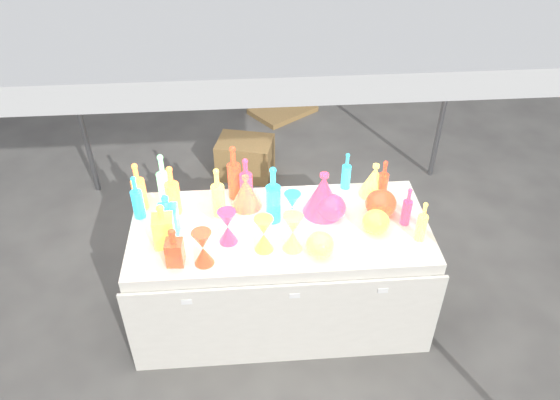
{
  "coord_description": "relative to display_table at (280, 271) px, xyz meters",
  "views": [
    {
      "loc": [
        -0.19,
        -2.49,
        2.89
      ],
      "look_at": [
        0.0,
        0.0,
        0.95
      ],
      "focal_mm": 35.0,
      "sensor_mm": 36.0,
      "label": 1
    }
  ],
  "objects": [
    {
      "name": "bottle_0",
      "position": [
        -0.85,
        0.26,
        0.54
      ],
      "size": [
        0.1,
        0.1,
        0.33
      ],
      "primitive_type": null,
      "rotation": [
        0.0,
        0.0,
        -0.27
      ],
      "color": "#F7174E",
      "rests_on": "display_table"
    },
    {
      "name": "bottle_6",
      "position": [
        -0.64,
        0.19,
        0.55
      ],
      "size": [
        0.1,
        0.1,
        0.34
      ],
      "primitive_type": null,
      "rotation": [
        0.0,
        0.0,
        0.17
      ],
      "color": "#F7174E",
      "rests_on": "display_table"
    },
    {
      "name": "display_table",
      "position": [
        0.0,
        0.0,
        0.0
      ],
      "size": [
        1.84,
        0.83,
        0.75
      ],
      "color": "silver",
      "rests_on": "ground"
    },
    {
      "name": "bottle_9",
      "position": [
        0.67,
        0.24,
        0.52
      ],
      "size": [
        0.07,
        0.07,
        0.28
      ],
      "primitive_type": null,
      "rotation": [
        0.0,
        0.0,
        0.05
      ],
      "color": "orange",
      "rests_on": "display_table"
    },
    {
      "name": "cardboard_box_flat",
      "position": [
        0.24,
        2.78,
        -0.35
      ],
      "size": [
        0.78,
        0.74,
        0.05
      ],
      "primitive_type": "cube",
      "rotation": [
        0.0,
        0.0,
        0.62
      ],
      "color": "#A47D4A",
      "rests_on": "ground"
    },
    {
      "name": "bottle_10",
      "position": [
        0.76,
        -0.02,
        0.51
      ],
      "size": [
        0.06,
        0.06,
        0.26
      ],
      "primitive_type": null,
      "rotation": [
        0.0,
        0.0,
        -0.11
      ],
      "color": "#2134C1",
      "rests_on": "display_table"
    },
    {
      "name": "globe_2",
      "position": [
        0.62,
        0.07,
        0.45
      ],
      "size": [
        0.25,
        0.25,
        0.15
      ],
      "primitive_type": null,
      "rotation": [
        0.0,
        0.0,
        -0.4
      ],
      "color": "orange",
      "rests_on": "display_table"
    },
    {
      "name": "cardboard_box_closed",
      "position": [
        -0.19,
        1.65,
        -0.2
      ],
      "size": [
        0.55,
        0.46,
        0.35
      ],
      "primitive_type": "cube",
      "rotation": [
        0.0,
        0.0,
        -0.25
      ],
      "color": "#A47D4A",
      "rests_on": "ground"
    },
    {
      "name": "decanter_1",
      "position": [
        -0.6,
        -0.26,
        0.5
      ],
      "size": [
        0.1,
        0.1,
        0.24
      ],
      "primitive_type": null,
      "rotation": [
        0.0,
        0.0,
        -0.06
      ],
      "color": "orange",
      "rests_on": "display_table"
    },
    {
      "name": "bottle_7",
      "position": [
        -0.04,
        0.07,
        0.57
      ],
      "size": [
        0.09,
        0.09,
        0.39
      ],
      "primitive_type": null,
      "rotation": [
        0.0,
        0.0,
        0.02
      ],
      "color": "#21951B",
      "rests_on": "display_table"
    },
    {
      "name": "bottle_11",
      "position": [
        0.8,
        -0.17,
        0.51
      ],
      "size": [
        0.06,
        0.06,
        0.27
      ],
      "primitive_type": null,
      "rotation": [
        0.0,
        0.0,
        -0.08
      ],
      "color": "#127574",
      "rests_on": "display_table"
    },
    {
      "name": "hourglass_1",
      "position": [
        -0.31,
        -0.1,
        0.49
      ],
      "size": [
        0.13,
        0.13,
        0.22
      ],
      "primitive_type": null,
      "rotation": [
        0.0,
        0.0,
        0.26
      ],
      "color": "#2134C1",
      "rests_on": "display_table"
    },
    {
      "name": "decanter_0",
      "position": [
        -0.67,
        -0.1,
        0.52
      ],
      "size": [
        0.13,
        0.13,
        0.28
      ],
      "primitive_type": null,
      "rotation": [
        0.0,
        0.0,
        0.09
      ],
      "color": "#F7174E",
      "rests_on": "display_table"
    },
    {
      "name": "bottle_4",
      "position": [
        -0.36,
        0.15,
        0.55
      ],
      "size": [
        0.11,
        0.11,
        0.34
      ],
      "primitive_type": null,
      "rotation": [
        0.0,
        0.0,
        0.41
      ],
      "color": "#127574",
      "rests_on": "display_table"
    },
    {
      "name": "lampshade_2",
      "position": [
        0.27,
        0.12,
        0.52
      ],
      "size": [
        0.25,
        0.25,
        0.29
      ],
      "primitive_type": null,
      "rotation": [
        0.0,
        0.0,
        0.03
      ],
      "color": "#2134C1",
      "rests_on": "display_table"
    },
    {
      "name": "globe_1",
      "position": [
        0.21,
        -0.25,
        0.44
      ],
      "size": [
        0.2,
        0.2,
        0.13
      ],
      "primitive_type": null,
      "rotation": [
        0.0,
        0.0,
        0.26
      ],
      "color": "#127574",
      "rests_on": "display_table"
    },
    {
      "name": "hourglass_5",
      "position": [
        0.08,
        0.06,
        0.48
      ],
      "size": [
        0.13,
        0.13,
        0.2
      ],
      "primitive_type": null,
      "rotation": [
        0.0,
        0.0,
        -0.41
      ],
      "color": "#21951B",
      "rests_on": "display_table"
    },
    {
      "name": "bottle_3",
      "position": [
        -0.19,
        0.28,
        0.54
      ],
      "size": [
        0.11,
        0.11,
        0.32
      ],
      "primitive_type": null,
      "rotation": [
        0.0,
        0.0,
        -0.36
      ],
      "color": "#2134C1",
      "rests_on": "display_table"
    },
    {
      "name": "bottle_8",
      "position": [
        0.46,
        0.37,
        0.51
      ],
      "size": [
        0.07,
        0.07,
        0.27
      ],
      "primitive_type": null,
      "rotation": [
        0.0,
        0.0,
        -0.27
      ],
      "color": "#21951B",
      "rests_on": "display_table"
    },
    {
      "name": "globe_3",
      "position": [
        0.32,
        0.07,
        0.45
      ],
      "size": [
        0.23,
        0.23,
        0.14
      ],
      "primitive_type": null,
      "rotation": [
        0.0,
        0.0,
        0.34
      ],
      "color": "#2134C1",
      "rests_on": "display_table"
    },
    {
      "name": "ground",
      "position": [
        -0.0,
        0.01,
        -0.37
      ],
      "size": [
        80.0,
        80.0,
        0.0
      ],
      "primitive_type": "plane",
      "color": "slate",
      "rests_on": "ground"
    },
    {
      "name": "lampshade_3",
      "position": [
        0.63,
        0.29,
        0.49
      ],
      "size": [
        0.21,
        0.21,
        0.22
      ],
      "primitive_type": null,
      "rotation": [
        0.0,
        0.0,
        -0.11
      ],
      "color": "#127574",
      "rests_on": "display_table"
    },
    {
      "name": "hourglass_4",
      "position": [
        -0.11,
        -0.18,
        0.49
      ],
      "size": [
        0.14,
        0.14,
        0.22
      ],
      "primitive_type": null,
      "rotation": [
        0.0,
        0.0,
        0.26
      ],
      "color": "#F7174E",
      "rests_on": "display_table"
    },
    {
      "name": "bottle_5",
      "position": [
        -0.69,
        0.26,
        0.57
      ],
      "size": [
        0.11,
        0.11,
        0.38
      ],
      "primitive_type": null,
      "rotation": [
        0.0,
        0.0,
        -0.43
      ],
      "color": "#DA2BAC",
      "rests_on": "display_table"
    },
    {
      "name": "bottle_2",
      "position": [
        -0.26,
        0.33,
        0.56
      ],
      "size": [
        0.08,
        0.08,
        0.38
      ],
      "primitive_type": null,
      "rotation": [
        0.0,
        0.0,
        0.02
      ],
      "color": "orange",
      "rests_on": "display_table"
    },
    {
      "name": "hourglass_2",
      "position": [
        0.06,
        -0.19,
        0.49
      ],
      "size": [
        0.15,
        0.15,
        0.24
      ],
      "primitive_type": null,
      "rotation": [
        0.0,
        0.0,
        -0.27
      ],
      "color": "#127574",
      "rests_on": "display_table"
    },
    {
      "name": "bottle_1",
      "position": [
        -0.85,
        0.17,
        0.53
      ],
      "size": [
        0.08,
        0.08,
        0.3
      ],
      "primitive_type": null,
      "rotation": [
        0.0,
        0.0,
        0.17
      ],
      "color": "#21951B",
      "rests_on": "display_table"
    },
    {
      "name": "globe_0",
      "position": [
        0.56,
        -0.08,
        0.44
      ],
      "size": [
        0.19,
        0.19,
        0.13
      ],
      "primitive_type": null,
      "rotation": [
        0.0,
        0.0,
        0.18
      ],
      "color": "#F7174E",
      "rests_on": "display_table"
    },
    {
      "name": "hourglass_0",
      "position": [
        -0.44,
        -0.27,
        0.49
      ],
      "size": [
        0.13,
        0.13,
        0.22
      ],
      "primitive_type": null,
      "rotation": [
        0.0,
        0.0,
        -0.22
      ],
      "color": "orange",
      "rests_on": "display_table"
    },
    {
      "name": "decanter_2",
      "position": [
        -0.66,
        0.01,
        0.51
      ],
      "size": [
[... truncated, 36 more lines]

